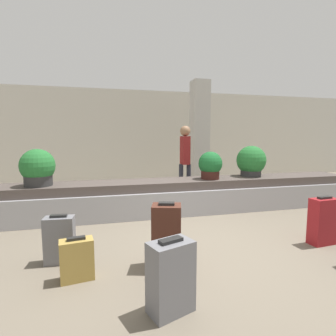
% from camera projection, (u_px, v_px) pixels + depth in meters
% --- Properties ---
extents(ground_plane, '(18.00, 18.00, 0.00)m').
position_uv_depth(ground_plane, '(198.00, 246.00, 3.74)').
color(ground_plane, '#6B6051').
extents(back_wall, '(18.00, 0.06, 3.20)m').
position_uv_depth(back_wall, '(139.00, 136.00, 9.43)').
color(back_wall, beige).
rests_on(back_wall, ground_plane).
extents(carousel, '(8.61, 0.91, 0.67)m').
position_uv_depth(carousel, '(168.00, 197.00, 5.40)').
color(carousel, '#9E9EA3').
rests_on(carousel, ground_plane).
extents(pillar, '(0.49, 0.49, 3.20)m').
position_uv_depth(pillar, '(199.00, 135.00, 7.87)').
color(pillar, beige).
rests_on(pillar, ground_plane).
extents(suitcase_0, '(0.37, 0.23, 0.48)m').
position_uv_depth(suitcase_0, '(77.00, 259.00, 2.83)').
color(suitcase_0, '#A3843D').
rests_on(suitcase_0, ground_plane).
extents(suitcase_1, '(0.40, 0.34, 0.79)m').
position_uv_depth(suitcase_1, '(167.00, 236.00, 3.08)').
color(suitcase_1, '#472319').
rests_on(suitcase_1, ground_plane).
extents(suitcase_2, '(0.40, 0.23, 0.70)m').
position_uv_depth(suitcase_2, '(323.00, 221.00, 3.77)').
color(suitcase_2, maroon).
rests_on(suitcase_2, ground_plane).
extents(suitcase_4, '(0.44, 0.35, 0.67)m').
position_uv_depth(suitcase_4, '(171.00, 277.00, 2.29)').
color(suitcase_4, slate).
rests_on(suitcase_4, ground_plane).
extents(suitcase_5, '(0.36, 0.22, 0.60)m').
position_uv_depth(suitcase_5, '(60.00, 240.00, 3.21)').
color(suitcase_5, slate).
rests_on(suitcase_5, ground_plane).
extents(potted_plant_0, '(0.65, 0.65, 0.68)m').
position_uv_depth(potted_plant_0, '(251.00, 162.00, 5.88)').
color(potted_plant_0, '#2D2D2D').
rests_on(potted_plant_0, carousel).
extents(potted_plant_1, '(0.60, 0.60, 0.67)m').
position_uv_depth(potted_plant_1, '(38.00, 168.00, 4.70)').
color(potted_plant_1, '#2D2D2D').
rests_on(potted_plant_1, carousel).
extents(potted_plant_2, '(0.50, 0.50, 0.58)m').
position_uv_depth(potted_plant_2, '(210.00, 165.00, 5.48)').
color(potted_plant_2, '#381914').
rests_on(potted_plant_2, carousel).
extents(traveler_0, '(0.31, 0.32, 1.82)m').
position_uv_depth(traveler_0, '(185.00, 155.00, 6.50)').
color(traveler_0, '#282833').
rests_on(traveler_0, ground_plane).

